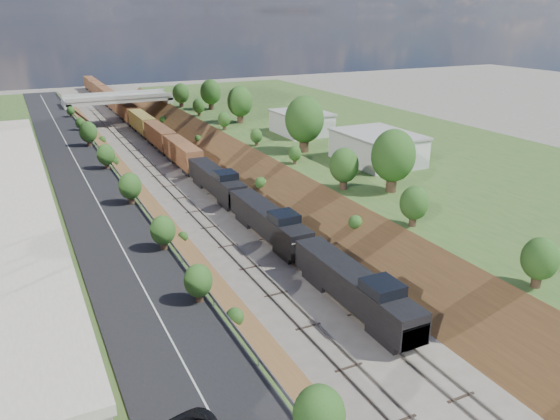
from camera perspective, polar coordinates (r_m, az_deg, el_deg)
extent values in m
cube|color=#335924|center=(92.60, 11.87, 5.25)|extent=(44.00, 180.00, 5.00)
cube|color=brown|center=(75.74, -15.74, -0.39)|extent=(10.00, 180.00, 10.00)
cube|color=brown|center=(82.05, -0.55, 1.96)|extent=(10.00, 180.00, 10.00)
cube|color=gray|center=(77.45, -9.67, 0.62)|extent=(1.58, 180.00, 0.18)
cube|color=gray|center=(78.95, -6.06, 1.18)|extent=(1.58, 180.00, 0.18)
cube|color=black|center=(73.62, -19.53, 2.76)|extent=(8.00, 180.00, 0.10)
cube|color=#99999E|center=(74.00, -16.44, 3.59)|extent=(0.06, 171.00, 0.30)
cube|color=gray|center=(134.71, -21.29, 9.15)|extent=(1.50, 8.00, 6.20)
cube|color=gray|center=(138.52, -11.70, 10.35)|extent=(1.50, 8.00, 6.20)
cube|color=gray|center=(135.67, -16.57, 11.08)|extent=(24.00, 8.00, 1.00)
cube|color=gray|center=(131.65, -16.28, 11.21)|extent=(24.00, 0.30, 0.80)
cube|color=gray|center=(139.46, -16.91, 11.60)|extent=(24.00, 0.30, 0.80)
cube|color=silver|center=(79.74, 10.14, 6.34)|extent=(9.00, 12.00, 4.00)
cube|color=silver|center=(97.72, 2.27, 9.02)|extent=(8.00, 10.00, 3.60)
cylinder|color=#473323|center=(66.89, 11.57, 2.99)|extent=(1.30, 1.30, 2.62)
ellipsoid|color=#1F561E|center=(66.06, 11.76, 5.60)|extent=(5.25, 5.25, 6.30)
cylinder|color=#473323|center=(37.87, -5.66, -11.70)|extent=(0.66, 0.66, 1.22)
ellipsoid|color=#1F561E|center=(37.12, -5.74, -9.77)|extent=(2.45, 2.45, 2.94)
cube|color=black|center=(46.96, 11.49, -12.61)|extent=(2.40, 4.00, 0.90)
cube|color=black|center=(49.95, 7.73, -7.85)|extent=(2.87, 17.24, 2.72)
cube|color=black|center=(45.28, 12.77, -12.04)|extent=(2.64, 3.00, 1.80)
cube|color=silver|center=(44.76, 12.87, -10.96)|extent=(2.64, 3.00, 0.15)
cube|color=black|center=(46.16, 10.67, -7.92)|extent=(2.82, 3.10, 0.90)
cube|color=black|center=(64.44, -1.23, -1.07)|extent=(2.87, 17.24, 2.72)
cube|color=black|center=(80.48, -6.72, 3.14)|extent=(2.87, 17.24, 2.72)
cube|color=brown|center=(147.87, -16.25, 10.38)|extent=(2.87, 122.95, 3.45)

